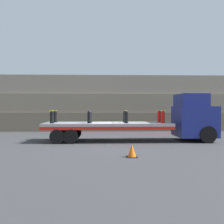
# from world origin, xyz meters

# --- Properties ---
(ground_plane) EXTENTS (120.00, 120.00, 0.00)m
(ground_plane) POSITION_xyz_m (0.00, 0.00, 0.00)
(ground_plane) COLOR #38383A
(rock_cliff) EXTENTS (60.00, 3.30, 5.12)m
(rock_cliff) POSITION_xyz_m (0.00, 7.93, 2.56)
(rock_cliff) COLOR #665B4C
(rock_cliff) RESTS_ON ground_plane
(truck_cab) EXTENTS (2.41, 2.59, 3.05)m
(truck_cab) POSITION_xyz_m (5.73, 0.00, 1.53)
(truck_cab) COLOR navy
(truck_cab) RESTS_ON ground_plane
(flatbed_trailer) EXTENTS (8.14, 2.53, 1.19)m
(flatbed_trailer) POSITION_xyz_m (-0.53, 0.00, 0.96)
(flatbed_trailer) COLOR gray
(flatbed_trailer) RESTS_ON ground_plane
(fire_hydrant_black_near_0) EXTENTS (0.29, 0.45, 0.78)m
(fire_hydrant_black_near_0) POSITION_xyz_m (-3.47, -0.53, 1.57)
(fire_hydrant_black_near_0) COLOR black
(fire_hydrant_black_near_0) RESTS_ON flatbed_trailer
(fire_hydrant_black_far_0) EXTENTS (0.29, 0.45, 0.78)m
(fire_hydrant_black_far_0) POSITION_xyz_m (-3.47, 0.53, 1.57)
(fire_hydrant_black_far_0) COLOR black
(fire_hydrant_black_far_0) RESTS_ON flatbed_trailer
(fire_hydrant_black_near_1) EXTENTS (0.29, 0.45, 0.78)m
(fire_hydrant_black_near_1) POSITION_xyz_m (-1.16, -0.53, 1.57)
(fire_hydrant_black_near_1) COLOR black
(fire_hydrant_black_near_1) RESTS_ON flatbed_trailer
(fire_hydrant_black_far_1) EXTENTS (0.29, 0.45, 0.78)m
(fire_hydrant_black_far_1) POSITION_xyz_m (-1.16, 0.53, 1.57)
(fire_hydrant_black_far_1) COLOR black
(fire_hydrant_black_far_1) RESTS_ON flatbed_trailer
(fire_hydrant_black_near_2) EXTENTS (0.29, 0.45, 0.78)m
(fire_hydrant_black_near_2) POSITION_xyz_m (1.16, -0.53, 1.57)
(fire_hydrant_black_near_2) COLOR black
(fire_hydrant_black_near_2) RESTS_ON flatbed_trailer
(fire_hydrant_black_far_2) EXTENTS (0.29, 0.45, 0.78)m
(fire_hydrant_black_far_2) POSITION_xyz_m (1.16, 0.53, 1.57)
(fire_hydrant_black_far_2) COLOR black
(fire_hydrant_black_far_2) RESTS_ON flatbed_trailer
(fire_hydrant_red_near_3) EXTENTS (0.29, 0.45, 0.78)m
(fire_hydrant_red_near_3) POSITION_xyz_m (3.47, -0.53, 1.57)
(fire_hydrant_red_near_3) COLOR red
(fire_hydrant_red_near_3) RESTS_ON flatbed_trailer
(fire_hydrant_red_far_3) EXTENTS (0.29, 0.45, 0.78)m
(fire_hydrant_red_far_3) POSITION_xyz_m (3.47, 0.53, 1.57)
(fire_hydrant_red_far_3) COLOR red
(fire_hydrant_red_far_3) RESTS_ON flatbed_trailer
(cargo_strap_rear) EXTENTS (0.05, 2.63, 0.01)m
(cargo_strap_rear) POSITION_xyz_m (-3.47, 0.00, 1.98)
(cargo_strap_rear) COLOR yellow
(cargo_strap_rear) RESTS_ON fire_hydrant_black_near_0
(cargo_strap_middle) EXTENTS (0.05, 2.63, 0.01)m
(cargo_strap_middle) POSITION_xyz_m (1.16, 0.00, 1.98)
(cargo_strap_middle) COLOR yellow
(cargo_strap_middle) RESTS_ON fire_hydrant_black_near_2
(cargo_strap_front) EXTENTS (0.05, 2.63, 0.01)m
(cargo_strap_front) POSITION_xyz_m (3.47, 0.00, 1.98)
(cargo_strap_front) COLOR yellow
(cargo_strap_front) RESTS_ON fire_hydrant_red_near_3
(traffic_cone) EXTENTS (0.48, 0.48, 0.57)m
(traffic_cone) POSITION_xyz_m (0.98, -5.21, 0.28)
(traffic_cone) COLOR black
(traffic_cone) RESTS_ON ground_plane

